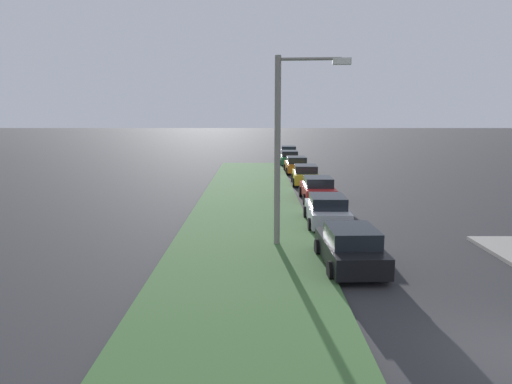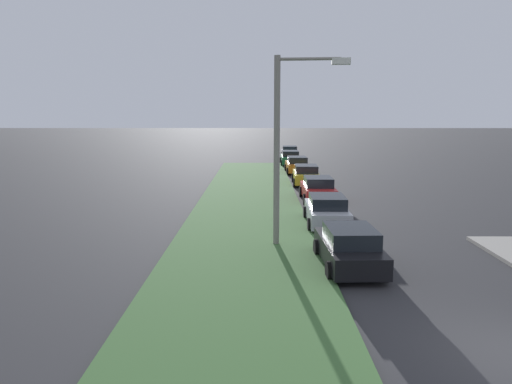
% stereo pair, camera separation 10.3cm
% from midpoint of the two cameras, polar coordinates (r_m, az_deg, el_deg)
% --- Properties ---
extents(grass_median, '(60.00, 6.00, 0.12)m').
position_cam_midpoint_polar(grass_median, '(20.69, -1.36, -5.44)').
color(grass_median, '#3D6633').
rests_on(grass_median, ground).
extents(parked_car_black, '(4.35, 2.12, 1.47)m').
position_cam_midpoint_polar(parked_car_black, '(17.21, 10.89, -6.45)').
color(parked_car_black, black).
rests_on(parked_car_black, ground).
extents(parked_car_silver, '(4.34, 2.10, 1.47)m').
position_cam_midpoint_polar(parked_car_silver, '(23.30, 8.25, -2.19)').
color(parked_car_silver, '#B2B5BA').
rests_on(parked_car_silver, ground).
extents(parked_car_red, '(4.30, 2.02, 1.47)m').
position_cam_midpoint_polar(parked_car_red, '(29.72, 7.18, 0.36)').
color(parked_car_red, red).
rests_on(parked_car_red, ground).
extents(parked_car_yellow, '(4.35, 2.12, 1.47)m').
position_cam_midpoint_polar(parked_car_yellow, '(36.22, 5.77, 2.02)').
color(parked_car_yellow, gold).
rests_on(parked_car_yellow, ground).
extents(parked_car_orange, '(4.33, 2.07, 1.47)m').
position_cam_midpoint_polar(parked_car_orange, '(42.91, 4.70, 3.20)').
color(parked_car_orange, orange).
rests_on(parked_car_orange, ground).
extents(parked_car_green, '(4.32, 2.05, 1.47)m').
position_cam_midpoint_polar(parked_car_green, '(49.32, 3.89, 4.02)').
color(parked_car_green, '#1E6B38').
rests_on(parked_car_green, ground).
extents(parked_car_white, '(4.37, 2.15, 1.47)m').
position_cam_midpoint_polar(parked_car_white, '(56.07, 3.81, 4.68)').
color(parked_car_white, silver).
rests_on(parked_car_white, ground).
extents(streetlight, '(0.56, 2.87, 7.50)m').
position_cam_midpoint_polar(streetlight, '(18.98, 3.47, 6.44)').
color(streetlight, gray).
rests_on(streetlight, ground).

